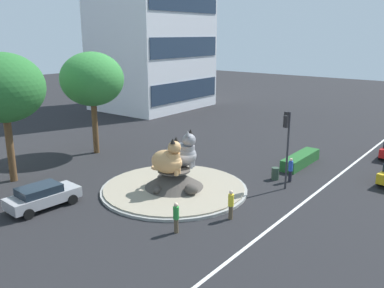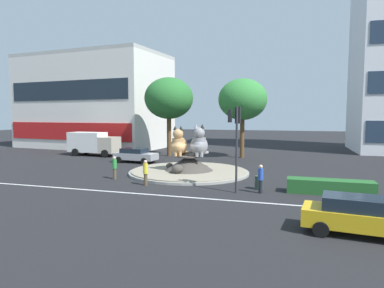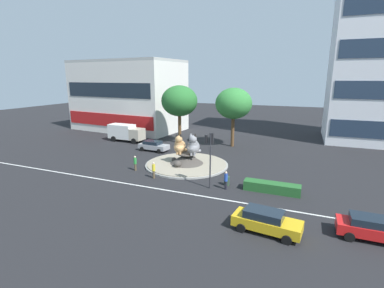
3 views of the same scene
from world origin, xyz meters
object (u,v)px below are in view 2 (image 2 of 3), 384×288
Objects in this scene: hatchback_near_shophouse at (361,215)px; cat_statue_grey at (199,144)px; delivery_box_truck at (93,143)px; cat_statue_calico at (179,144)px; second_tree_near_tower at (243,100)px; pedestrian_green_shirt at (115,167)px; traffic_light_mast at (236,130)px; litter_bin at (259,183)px; shophouse_block at (95,102)px; pedestrian_blue_shirt at (261,178)px; pedestrian_yellow_shirt at (146,172)px; broadleaf_tree_behind_island at (169,98)px; sedan_on_far_lane at (135,155)px.

cat_statue_grey is at bearing 137.09° from hatchback_near_shophouse.
cat_statue_calico is at bearing -29.16° from delivery_box_truck.
cat_statue_calico is 0.55× the size of hatchback_near_shophouse.
pedestrian_green_shirt is (-7.39, -15.64, -5.66)m from second_tree_near_tower.
traffic_light_mast is 10.18m from pedestrian_green_shirt.
second_tree_near_tower is 9.96× the size of litter_bin.
shophouse_block is (-25.67, 24.09, 2.89)m from traffic_light_mast.
cat_statue_grey is 1.57× the size of pedestrian_blue_shirt.
cat_statue_grey is at bearing 83.22° from cat_statue_calico.
hatchback_near_shophouse is 5.32× the size of litter_bin.
hatchback_near_shophouse is (6.18, -6.11, -3.12)m from traffic_light_mast.
pedestrian_yellow_shirt is 14.07m from hatchback_near_shophouse.
sedan_on_far_lane is (-1.44, -6.00, -6.02)m from broadleaf_tree_behind_island.
shophouse_block is 2.43× the size of broadleaf_tree_behind_island.
pedestrian_blue_shirt is 0.29× the size of delivery_box_truck.
sedan_on_far_lane is 0.94× the size of hatchback_near_shophouse.
litter_bin is (12.04, -15.01, -6.34)m from broadleaf_tree_behind_island.
pedestrian_blue_shirt is at bearing 132.55° from hatchback_near_shophouse.
broadleaf_tree_behind_island is 20.26m from litter_bin.
cat_statue_grey is 6.16m from pedestrian_yellow_shirt.
cat_statue_calico is at bearing -37.21° from shophouse_block.
cat_statue_calico is 5.53m from pedestrian_yellow_shirt.
cat_statue_grey is 0.52× the size of traffic_light_mast.
delivery_box_truck is at bearing -135.25° from cat_statue_calico.
sedan_on_far_lane is 5.02× the size of litter_bin.
broadleaf_tree_behind_island is 21.04m from pedestrian_blue_shirt.
pedestrian_green_shirt is at bearing 160.11° from hatchback_near_shophouse.
pedestrian_blue_shirt is at bearing 36.82° from pedestrian_green_shirt.
broadleaf_tree_behind_island is (-4.95, 10.76, 4.36)m from cat_statue_calico.
sedan_on_far_lane is at bearing 146.23° from litter_bin.
pedestrian_yellow_shirt is 0.37× the size of hatchback_near_shophouse.
delivery_box_truck is at bearing 148.54° from litter_bin.
second_tree_near_tower is 25.56m from hatchback_near_shophouse.
shophouse_block reaches higher than cat_statue_calico.
pedestrian_green_shirt is 0.39× the size of sedan_on_far_lane.
hatchback_near_shophouse is at bearing -57.00° from litter_bin.
hatchback_near_shophouse is at bearing 31.99° from cat_statue_calico.
broadleaf_tree_behind_island reaches higher than cat_statue_grey.
litter_bin is at bearing -170.20° from pedestrian_yellow_shirt.
sedan_on_far_lane is 8.41m from delivery_box_truck.
shophouse_block is 3.57× the size of delivery_box_truck.
traffic_light_mast is at bearing -82.81° from second_tree_near_tower.
cat_statue_grey is 8.00m from pedestrian_blue_shirt.
cat_statue_calico is 1.73m from cat_statue_grey.
delivery_box_truck is at bearing -52.92° from shophouse_block.
pedestrian_green_shirt is at bearing -115.29° from second_tree_near_tower.
second_tree_near_tower is 1.43× the size of delivery_box_truck.
traffic_light_mast reaches higher than pedestrian_green_shirt.
shophouse_block reaches higher than delivery_box_truck.
hatchback_near_shophouse reaches higher than sedan_on_far_lane.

